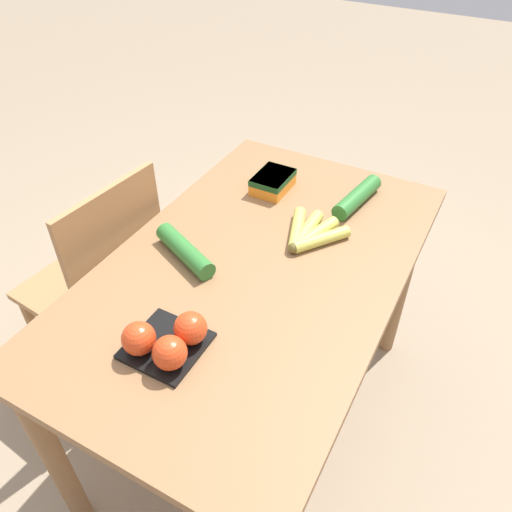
{
  "coord_description": "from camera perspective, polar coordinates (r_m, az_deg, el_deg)",
  "views": [
    {
      "loc": [
        -0.92,
        -0.49,
        1.69
      ],
      "look_at": [
        0.0,
        0.0,
        0.81
      ],
      "focal_mm": 35.0,
      "sensor_mm": 36.0,
      "label": 1
    }
  ],
  "objects": [
    {
      "name": "ground_plane",
      "position": [
        1.99,
        0.0,
        -18.04
      ],
      "size": [
        12.0,
        12.0,
        0.0
      ],
      "primitive_type": "plane",
      "color": "gray"
    },
    {
      "name": "dining_table",
      "position": [
        1.47,
        0.0,
        -4.44
      ],
      "size": [
        1.27,
        0.77,
        0.78
      ],
      "color": "olive",
      "rests_on": "ground_plane"
    },
    {
      "name": "chair",
      "position": [
        1.83,
        -17.03,
        -3.16
      ],
      "size": [
        0.46,
        0.44,
        0.92
      ],
      "rotation": [
        0.0,
        0.0,
        3.05
      ],
      "color": "#A87547",
      "rests_on": "ground_plane"
    },
    {
      "name": "banana_bunch",
      "position": [
        1.47,
        6.12,
        2.54
      ],
      "size": [
        0.2,
        0.2,
        0.04
      ],
      "color": "brown",
      "rests_on": "dining_table"
    },
    {
      "name": "tomato_pack",
      "position": [
        1.16,
        -10.3,
        -9.45
      ],
      "size": [
        0.17,
        0.17,
        0.09
      ],
      "color": "black",
      "rests_on": "dining_table"
    },
    {
      "name": "carrot_bag",
      "position": [
        1.68,
        1.94,
        8.58
      ],
      "size": [
        0.15,
        0.11,
        0.06
      ],
      "color": "orange",
      "rests_on": "dining_table"
    },
    {
      "name": "cucumber_near",
      "position": [
        1.64,
        11.49,
        6.63
      ],
      "size": [
        0.24,
        0.09,
        0.05
      ],
      "color": "#2D702D",
      "rests_on": "dining_table"
    },
    {
      "name": "cucumber_far",
      "position": [
        1.4,
        -8.14,
        0.61
      ],
      "size": [
        0.14,
        0.23,
        0.05
      ],
      "color": "#2D702D",
      "rests_on": "dining_table"
    }
  ]
}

